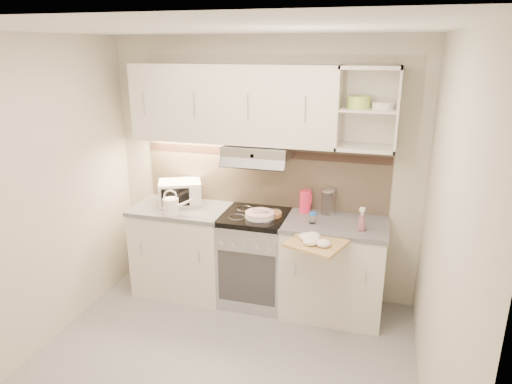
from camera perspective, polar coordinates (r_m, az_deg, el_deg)
ground at (r=3.80m, az=-5.02°, el=-21.41°), size 3.00×3.00×0.00m
room_shell at (r=3.38m, az=-3.52°, el=4.54°), size 3.04×2.84×2.52m
base_cabinet_left at (r=4.69m, az=-9.01°, el=-7.25°), size 0.90×0.60×0.86m
worktop_left at (r=4.52m, az=-9.29°, el=-2.08°), size 0.92×0.62×0.04m
base_cabinet_right at (r=4.33m, az=9.62°, el=-9.56°), size 0.90×0.60×0.86m
worktop_right at (r=4.14m, az=9.94°, el=-4.01°), size 0.92×0.62×0.04m
electric_range at (r=4.44m, az=-0.11°, el=-8.23°), size 0.60×0.60×0.90m
microwave at (r=4.58m, az=-9.48°, el=-0.06°), size 0.50×0.44×0.23m
watering_can at (r=4.30m, az=-10.48°, el=-1.69°), size 0.28×0.17×0.24m
plate_stack at (r=4.18m, az=0.49°, el=-2.85°), size 0.27×0.27×0.06m
bread_loaf at (r=4.22m, az=2.18°, el=-2.78°), size 0.16×0.16×0.04m
pink_pitcher at (r=4.31m, az=6.20°, el=-1.16°), size 0.11×0.11×0.21m
glass_jar at (r=4.29m, az=8.96°, el=-1.17°), size 0.13×0.13×0.24m
spice_jar at (r=4.07m, az=7.09°, el=-3.22°), size 0.07×0.07×0.10m
spray_bottle at (r=3.98m, az=13.07°, el=-3.51°), size 0.08×0.08×0.22m
cutting_board at (r=3.75m, az=7.51°, el=-6.40°), size 0.53×0.51×0.02m
dish_towel at (r=3.74m, az=7.35°, el=-5.72°), size 0.27×0.23×0.07m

